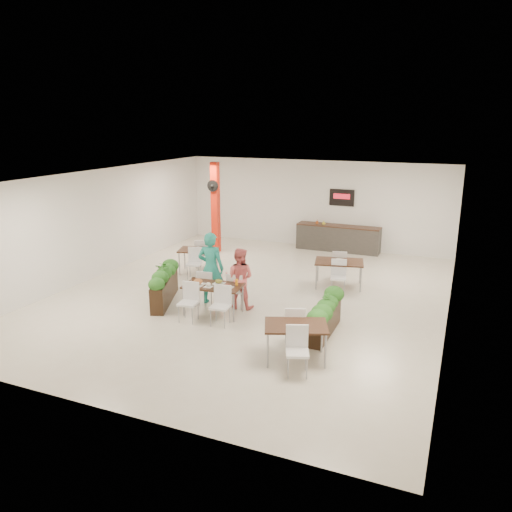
{
  "coord_description": "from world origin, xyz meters",
  "views": [
    {
      "loc": [
        5.11,
        -11.71,
        4.61
      ],
      "look_at": [
        0.12,
        0.1,
        1.1
      ],
      "focal_mm": 35.0,
      "sensor_mm": 36.0,
      "label": 1
    }
  ],
  "objects_px": {
    "diner_man": "(211,268)",
    "side_table_a": "(198,253)",
    "side_table_b": "(339,265)",
    "planter_right": "(326,314)",
    "planter_left": "(164,283)",
    "side_table_c": "(296,331)",
    "red_column": "(215,207)",
    "service_counter": "(338,237)",
    "main_table": "(213,289)",
    "diner_woman": "(239,278)"
  },
  "relations": [
    {
      "from": "diner_man",
      "to": "side_table_a",
      "type": "xyz_separation_m",
      "value": [
        -1.63,
        2.23,
        -0.32
      ]
    },
    {
      "from": "main_table",
      "to": "diner_man",
      "type": "height_order",
      "value": "diner_man"
    },
    {
      "from": "diner_woman",
      "to": "planter_right",
      "type": "xyz_separation_m",
      "value": [
        2.44,
        -0.75,
        -0.29
      ]
    },
    {
      "from": "diner_woman",
      "to": "red_column",
      "type": "bearing_deg",
      "value": -62.84
    },
    {
      "from": "main_table",
      "to": "planter_left",
      "type": "height_order",
      "value": "planter_left"
    },
    {
      "from": "service_counter",
      "to": "diner_woman",
      "type": "height_order",
      "value": "service_counter"
    },
    {
      "from": "diner_woman",
      "to": "side_table_a",
      "type": "height_order",
      "value": "diner_woman"
    },
    {
      "from": "planter_right",
      "to": "diner_woman",
      "type": "bearing_deg",
      "value": 163.01
    },
    {
      "from": "red_column",
      "to": "side_table_a",
      "type": "height_order",
      "value": "red_column"
    },
    {
      "from": "red_column",
      "to": "diner_man",
      "type": "xyz_separation_m",
      "value": [
        2.3,
        -4.71,
        -0.7
      ]
    },
    {
      "from": "side_table_a",
      "to": "diner_man",
      "type": "bearing_deg",
      "value": -70.34
    },
    {
      "from": "red_column",
      "to": "diner_woman",
      "type": "relative_size",
      "value": 2.06
    },
    {
      "from": "diner_man",
      "to": "side_table_c",
      "type": "relative_size",
      "value": 1.14
    },
    {
      "from": "side_table_c",
      "to": "main_table",
      "type": "bearing_deg",
      "value": 128.57
    },
    {
      "from": "planter_left",
      "to": "side_table_a",
      "type": "bearing_deg",
      "value": 99.99
    },
    {
      "from": "main_table",
      "to": "diner_man",
      "type": "distance_m",
      "value": 0.82
    },
    {
      "from": "red_column",
      "to": "service_counter",
      "type": "height_order",
      "value": "red_column"
    },
    {
      "from": "side_table_b",
      "to": "planter_right",
      "type": "bearing_deg",
      "value": -93.57
    },
    {
      "from": "main_table",
      "to": "side_table_a",
      "type": "distance_m",
      "value": 3.52
    },
    {
      "from": "planter_left",
      "to": "side_table_c",
      "type": "distance_m",
      "value": 4.56
    },
    {
      "from": "red_column",
      "to": "planter_right",
      "type": "bearing_deg",
      "value": -44.57
    },
    {
      "from": "diner_man",
      "to": "side_table_a",
      "type": "bearing_deg",
      "value": -59.95
    },
    {
      "from": "service_counter",
      "to": "planter_left",
      "type": "xyz_separation_m",
      "value": [
        -2.87,
        -6.97,
        0.03
      ]
    },
    {
      "from": "main_table",
      "to": "planter_left",
      "type": "bearing_deg",
      "value": 170.52
    },
    {
      "from": "service_counter",
      "to": "side_table_c",
      "type": "bearing_deg",
      "value": -81.42
    },
    {
      "from": "side_table_b",
      "to": "side_table_c",
      "type": "xyz_separation_m",
      "value": [
        0.31,
        -4.78,
        -0.01
      ]
    },
    {
      "from": "planter_left",
      "to": "side_table_c",
      "type": "xyz_separation_m",
      "value": [
        4.19,
        -1.78,
        0.1
      ]
    },
    {
      "from": "planter_right",
      "to": "side_table_b",
      "type": "relative_size",
      "value": 1.09
    },
    {
      "from": "diner_man",
      "to": "planter_right",
      "type": "bearing_deg",
      "value": 160.88
    },
    {
      "from": "service_counter",
      "to": "planter_left",
      "type": "relative_size",
      "value": 1.52
    },
    {
      "from": "side_table_a",
      "to": "diner_woman",
      "type": "bearing_deg",
      "value": -59.04
    },
    {
      "from": "planter_left",
      "to": "side_table_a",
      "type": "relative_size",
      "value": 1.18
    },
    {
      "from": "planter_left",
      "to": "side_table_b",
      "type": "distance_m",
      "value": 4.9
    },
    {
      "from": "diner_man",
      "to": "planter_left",
      "type": "xyz_separation_m",
      "value": [
        -1.17,
        -0.4,
        -0.42
      ]
    },
    {
      "from": "red_column",
      "to": "side_table_c",
      "type": "bearing_deg",
      "value": -52.33
    },
    {
      "from": "side_table_a",
      "to": "side_table_c",
      "type": "xyz_separation_m",
      "value": [
        4.65,
        -4.4,
        -0.0
      ]
    },
    {
      "from": "main_table",
      "to": "service_counter",
      "type": "bearing_deg",
      "value": 79.72
    },
    {
      "from": "planter_left",
      "to": "planter_right",
      "type": "bearing_deg",
      "value": -4.54
    },
    {
      "from": "main_table",
      "to": "side_table_c",
      "type": "relative_size",
      "value": 1.05
    },
    {
      "from": "diner_man",
      "to": "side_table_a",
      "type": "distance_m",
      "value": 2.78
    },
    {
      "from": "main_table",
      "to": "diner_woman",
      "type": "distance_m",
      "value": 0.79
    },
    {
      "from": "service_counter",
      "to": "side_table_b",
      "type": "height_order",
      "value": "service_counter"
    },
    {
      "from": "main_table",
      "to": "planter_right",
      "type": "distance_m",
      "value": 2.86
    },
    {
      "from": "side_table_a",
      "to": "main_table",
      "type": "bearing_deg",
      "value": -71.51
    },
    {
      "from": "main_table",
      "to": "planter_right",
      "type": "relative_size",
      "value": 0.96
    },
    {
      "from": "planter_left",
      "to": "side_table_c",
      "type": "height_order",
      "value": "planter_left"
    },
    {
      "from": "service_counter",
      "to": "main_table",
      "type": "relative_size",
      "value": 1.72
    },
    {
      "from": "service_counter",
      "to": "diner_man",
      "type": "bearing_deg",
      "value": -104.52
    },
    {
      "from": "red_column",
      "to": "main_table",
      "type": "relative_size",
      "value": 1.84
    },
    {
      "from": "side_table_a",
      "to": "red_column",
      "type": "bearing_deg",
      "value": 88.46
    }
  ]
}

